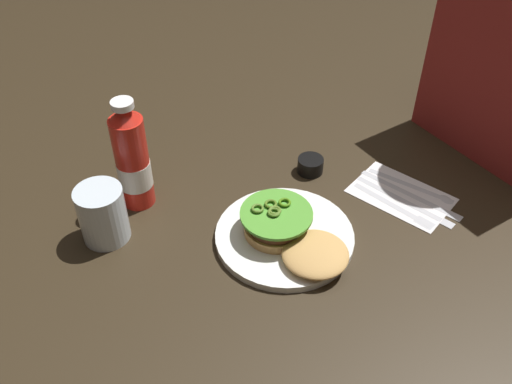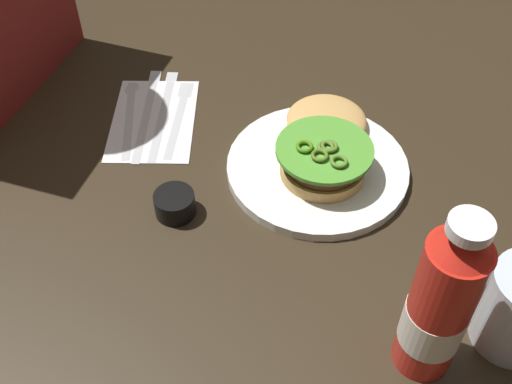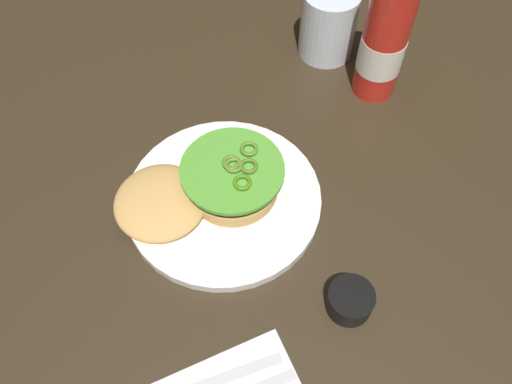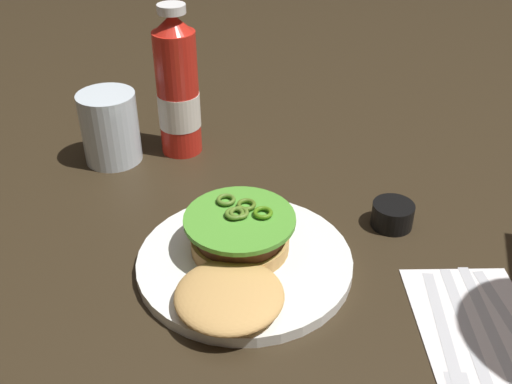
# 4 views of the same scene
# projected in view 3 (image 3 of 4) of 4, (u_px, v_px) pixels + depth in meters

# --- Properties ---
(ground_plane) EXTENTS (3.00, 3.00, 0.00)m
(ground_plane) POSITION_uv_depth(u_px,v_px,m) (264.00, 203.00, 0.68)
(ground_plane) COLOR #2E2416
(dinner_plate) EXTENTS (0.25, 0.25, 0.01)m
(dinner_plate) POSITION_uv_depth(u_px,v_px,m) (224.00, 199.00, 0.68)
(dinner_plate) COLOR white
(dinner_plate) RESTS_ON ground_plane
(burger_sandwich) EXTENTS (0.22, 0.14, 0.05)m
(burger_sandwich) POSITION_uv_depth(u_px,v_px,m) (206.00, 187.00, 0.66)
(burger_sandwich) COLOR tan
(burger_sandwich) RESTS_ON dinner_plate
(ketchup_bottle) EXTENTS (0.06, 0.06, 0.23)m
(ketchup_bottle) POSITION_uv_depth(u_px,v_px,m) (386.00, 35.00, 0.71)
(ketchup_bottle) COLOR red
(ketchup_bottle) RESTS_ON ground_plane
(water_glass) EXTENTS (0.09, 0.09, 0.11)m
(water_glass) POSITION_uv_depth(u_px,v_px,m) (328.00, 23.00, 0.79)
(water_glass) COLOR silver
(water_glass) RESTS_ON ground_plane
(condiment_cup) EXTENTS (0.05, 0.05, 0.03)m
(condiment_cup) POSITION_uv_depth(u_px,v_px,m) (350.00, 300.00, 0.59)
(condiment_cup) COLOR black
(condiment_cup) RESTS_ON ground_plane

